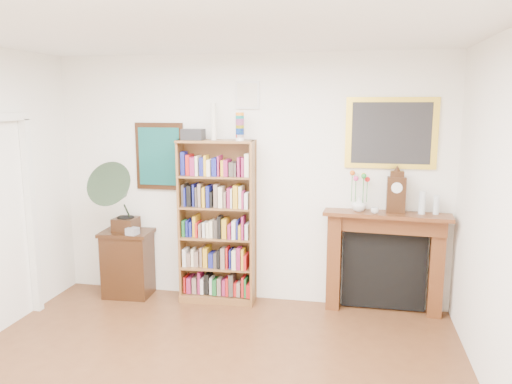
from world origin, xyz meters
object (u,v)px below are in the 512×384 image
side_cabinet (128,263)px  teacup (375,210)px  flower_vase (359,204)px  bottle_left (422,203)px  mantel_clock (396,193)px  cd_stack (133,231)px  bookshelf (217,213)px  fireplace (385,253)px  bottle_right (436,205)px  gramophone (119,193)px

side_cabinet → teacup: 2.92m
flower_vase → bottle_left: size_ratio=0.67×
mantel_clock → teacup: size_ratio=5.41×
mantel_clock → teacup: mantel_clock is taller
cd_stack → bookshelf: bearing=11.4°
bookshelf → cd_stack: bearing=-172.5°
flower_vase → teacup: size_ratio=1.95×
flower_vase → bottle_left: (0.65, -0.00, 0.04)m
fireplace → bottle_right: size_ratio=6.71×
fireplace → mantel_clock: 0.68m
bookshelf → bottle_left: (2.22, 0.05, 0.20)m
fireplace → flower_vase: 0.62m
flower_vase → gramophone: bearing=-174.9°
bottle_right → mantel_clock: bearing=-177.1°
gramophone → cd_stack: gramophone is taller
gramophone → teacup: 2.83m
mantel_clock → bottle_right: bearing=3.0°
gramophone → cd_stack: (0.15, -0.00, -0.44)m
side_cabinet → cd_stack: (0.14, -0.13, 0.43)m
side_cabinet → bottle_left: bottle_left is taller
fireplace → mantel_clock: bearing=-23.5°
teacup → mantel_clock: bearing=18.0°
bookshelf → bottle_left: bookshelf is taller
cd_stack → mantel_clock: (2.89, 0.22, 0.51)m
side_cabinet → flower_vase: bearing=-1.0°
bookshelf → fireplace: bookshelf is taller
bookshelf → mantel_clock: bookshelf is taller
mantel_clock → bottle_left: size_ratio=1.86×
fireplace → mantel_clock: (0.08, -0.04, 0.68)m
side_cabinet → bottle_left: bearing=-1.4°
bottle_left → bottle_right: bearing=3.0°
bookshelf → mantel_clock: 1.97m
fireplace → teacup: (-0.13, -0.11, 0.49)m
gramophone → cd_stack: size_ratio=7.02×
side_cabinet → bottle_left: (3.30, 0.10, 0.84)m
gramophone → bottle_left: (3.31, 0.23, -0.02)m
gramophone → bottle_right: size_ratio=4.21×
cd_stack → teacup: size_ratio=1.46×
side_cabinet → mantel_clock: (3.03, 0.09, 0.94)m
mantel_clock → bottle_right: (0.41, 0.02, -0.11)m
side_cabinet → mantel_clock: 3.17m
teacup → bottle_left: bearing=9.8°
flower_vase → teacup: (0.17, -0.09, -0.05)m
fireplace → bottle_left: bottle_left is taller
bottle_left → side_cabinet: bearing=-178.2°
bookshelf → mantel_clock: (1.95, 0.03, 0.29)m
side_cabinet → bottle_right: (3.44, 0.11, 0.82)m
flower_vase → teacup: bearing=-27.4°
mantel_clock → gramophone: bearing=-175.7°
side_cabinet → cd_stack: 0.47m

